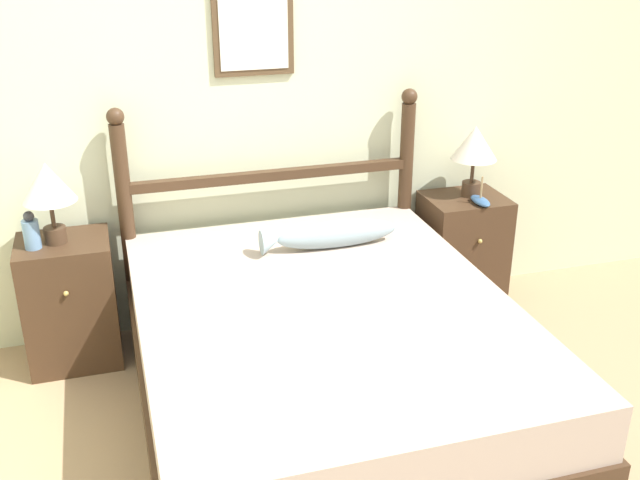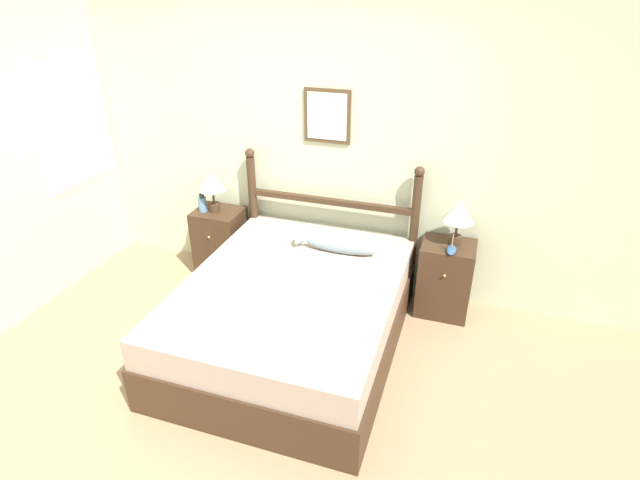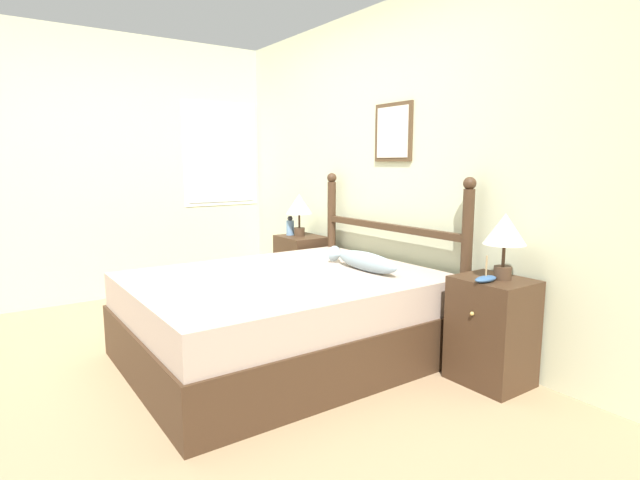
% 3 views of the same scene
% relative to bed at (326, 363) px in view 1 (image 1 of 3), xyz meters
% --- Properties ---
extents(wall_back, '(6.40, 0.08, 2.55)m').
position_rel_bed_xyz_m(wall_back, '(-0.19, 1.07, 0.99)').
color(wall_back, beige).
rests_on(wall_back, ground_plane).
extents(bed, '(1.57, 1.98, 0.58)m').
position_rel_bed_xyz_m(bed, '(0.00, 0.00, 0.00)').
color(bed, '#3D2819').
rests_on(bed, ground_plane).
extents(headboard, '(1.58, 0.08, 1.24)m').
position_rel_bed_xyz_m(headboard, '(-0.00, 0.95, 0.39)').
color(headboard, '#3D2819').
rests_on(headboard, ground_plane).
extents(nightstand_left, '(0.43, 0.39, 0.65)m').
position_rel_bed_xyz_m(nightstand_left, '(-1.06, 0.83, 0.04)').
color(nightstand_left, '#3D2819').
rests_on(nightstand_left, ground_plane).
extents(nightstand_right, '(0.43, 0.39, 0.65)m').
position_rel_bed_xyz_m(nightstand_right, '(1.06, 0.83, 0.04)').
color(nightstand_right, '#3D2819').
rests_on(nightstand_right, ground_plane).
extents(table_lamp_left, '(0.25, 0.25, 0.39)m').
position_rel_bed_xyz_m(table_lamp_left, '(-1.08, 0.82, 0.64)').
color(table_lamp_left, '#422D1E').
rests_on(table_lamp_left, nightstand_left).
extents(table_lamp_right, '(0.25, 0.25, 0.39)m').
position_rel_bed_xyz_m(table_lamp_right, '(1.09, 0.85, 0.64)').
color(table_lamp_right, '#422D1E').
rests_on(table_lamp_right, nightstand_right).
extents(bottle, '(0.08, 0.08, 0.18)m').
position_rel_bed_xyz_m(bottle, '(-1.18, 0.78, 0.44)').
color(bottle, '#668CB2').
rests_on(bottle, nightstand_left).
extents(model_boat, '(0.07, 0.17, 0.15)m').
position_rel_bed_xyz_m(model_boat, '(1.08, 0.71, 0.38)').
color(model_boat, '#335684').
rests_on(model_boat, nightstand_right).
extents(fish_pillow, '(0.68, 0.12, 0.13)m').
position_rel_bed_xyz_m(fish_pillow, '(0.18, 0.54, 0.36)').
color(fish_pillow, '#8499A3').
rests_on(fish_pillow, bed).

